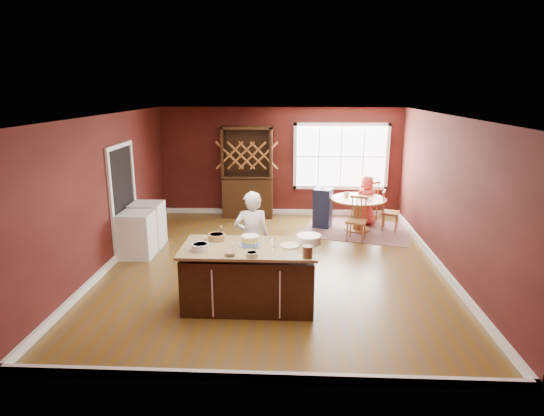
# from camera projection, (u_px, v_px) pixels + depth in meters

# --- Properties ---
(room_shell) EXTENTS (7.00, 7.00, 7.00)m
(room_shell) POSITION_uv_depth(u_px,v_px,m) (275.00, 193.00, 8.03)
(room_shell) COLOR brown
(room_shell) RESTS_ON ground
(window) EXTENTS (2.36, 0.10, 1.66)m
(window) POSITION_uv_depth(u_px,v_px,m) (341.00, 157.00, 11.27)
(window) COLOR white
(window) RESTS_ON room_shell
(doorway) EXTENTS (0.08, 1.26, 2.13)m
(doorway) POSITION_uv_depth(u_px,v_px,m) (124.00, 201.00, 8.83)
(doorway) COLOR white
(doorway) RESTS_ON room_shell
(kitchen_island) EXTENTS (1.96, 1.03, 0.92)m
(kitchen_island) POSITION_uv_depth(u_px,v_px,m) (249.00, 277.00, 6.71)
(kitchen_island) COLOR black
(kitchen_island) RESTS_ON ground
(dining_table) EXTENTS (1.25, 1.25, 0.75)m
(dining_table) POSITION_uv_depth(u_px,v_px,m) (358.00, 208.00, 10.25)
(dining_table) COLOR brown
(dining_table) RESTS_ON ground
(baker) EXTENTS (0.63, 0.47, 1.57)m
(baker) POSITION_uv_depth(u_px,v_px,m) (252.00, 238.00, 7.35)
(baker) COLOR silver
(baker) RESTS_ON ground
(layer_cake) EXTENTS (0.36, 0.36, 0.15)m
(layer_cake) POSITION_uv_depth(u_px,v_px,m) (250.00, 240.00, 6.63)
(layer_cake) COLOR white
(layer_cake) RESTS_ON kitchen_island
(bowl_blue) EXTENTS (0.25, 0.25, 0.10)m
(bowl_blue) POSITION_uv_depth(u_px,v_px,m) (200.00, 247.00, 6.42)
(bowl_blue) COLOR white
(bowl_blue) RESTS_ON kitchen_island
(bowl_yellow) EXTENTS (0.25, 0.25, 0.09)m
(bowl_yellow) POSITION_uv_depth(u_px,v_px,m) (217.00, 237.00, 6.86)
(bowl_yellow) COLOR olive
(bowl_yellow) RESTS_ON kitchen_island
(bowl_pink) EXTENTS (0.16, 0.16, 0.06)m
(bowl_pink) POSITION_uv_depth(u_px,v_px,m) (230.00, 254.00, 6.22)
(bowl_pink) COLOR #AEBECE
(bowl_pink) RESTS_ON kitchen_island
(bowl_olive) EXTENTS (0.17, 0.17, 0.06)m
(bowl_olive) POSITION_uv_depth(u_px,v_px,m) (252.00, 254.00, 6.18)
(bowl_olive) COLOR beige
(bowl_olive) RESTS_ON kitchen_island
(drinking_glass) EXTENTS (0.07, 0.07, 0.14)m
(drinking_glass) POSITION_uv_depth(u_px,v_px,m) (274.00, 243.00, 6.54)
(drinking_glass) COLOR silver
(drinking_glass) RESTS_ON kitchen_island
(dinner_plate) EXTENTS (0.29, 0.29, 0.02)m
(dinner_plate) POSITION_uv_depth(u_px,v_px,m) (290.00, 246.00, 6.60)
(dinner_plate) COLOR beige
(dinner_plate) RESTS_ON kitchen_island
(white_tub) EXTENTS (0.36, 0.36, 0.13)m
(white_tub) POSITION_uv_depth(u_px,v_px,m) (309.00, 239.00, 6.71)
(white_tub) COLOR white
(white_tub) RESTS_ON kitchen_island
(stoneware_crock) EXTENTS (0.14, 0.14, 0.16)m
(stoneware_crock) POSITION_uv_depth(u_px,v_px,m) (308.00, 252.00, 6.14)
(stoneware_crock) COLOR #512E1F
(stoneware_crock) RESTS_ON kitchen_island
(rug) EXTENTS (2.71, 2.34, 0.01)m
(rug) POSITION_uv_depth(u_px,v_px,m) (357.00, 230.00, 10.38)
(rug) COLOR brown
(rug) RESTS_ON ground
(chair_east) EXTENTS (0.47, 0.48, 0.93)m
(chair_east) POSITION_uv_depth(u_px,v_px,m) (391.00, 211.00, 10.25)
(chair_east) COLOR brown
(chair_east) RESTS_ON ground
(chair_south) EXTENTS (0.51, 0.50, 0.96)m
(chair_south) POSITION_uv_depth(u_px,v_px,m) (357.00, 219.00, 9.53)
(chair_south) COLOR #986035
(chair_south) RESTS_ON ground
(chair_north) EXTENTS (0.58, 0.57, 1.02)m
(chair_north) POSITION_uv_depth(u_px,v_px,m) (367.00, 201.00, 10.98)
(chair_north) COLOR #9C6028
(chair_north) RESTS_ON ground
(seated_woman) EXTENTS (0.67, 0.55, 1.18)m
(seated_woman) POSITION_uv_depth(u_px,v_px,m) (366.00, 200.00, 10.68)
(seated_woman) COLOR #D04040
(seated_woman) RESTS_ON ground
(high_chair) EXTENTS (0.48, 0.48, 0.96)m
(high_chair) POSITION_uv_depth(u_px,v_px,m) (323.00, 207.00, 10.51)
(high_chair) COLOR black
(high_chair) RESTS_ON ground
(toddler) EXTENTS (0.18, 0.14, 0.26)m
(toddler) POSITION_uv_depth(u_px,v_px,m) (324.00, 192.00, 10.55)
(toddler) COLOR #8CA5BF
(toddler) RESTS_ON high_chair
(table_plate) EXTENTS (0.20, 0.20, 0.01)m
(table_plate) POSITION_uv_depth(u_px,v_px,m) (368.00, 199.00, 10.11)
(table_plate) COLOR beige
(table_plate) RESTS_ON dining_table
(table_cup) EXTENTS (0.16, 0.16, 0.10)m
(table_cup) POSITION_uv_depth(u_px,v_px,m) (347.00, 194.00, 10.34)
(table_cup) COLOR white
(table_cup) RESTS_ON dining_table
(hutch) EXTENTS (1.23, 0.51, 2.25)m
(hutch) POSITION_uv_depth(u_px,v_px,m) (248.00, 172.00, 11.23)
(hutch) COLOR #432716
(hutch) RESTS_ON ground
(washer) EXTENTS (0.60, 0.58, 0.87)m
(washer) POSITION_uv_depth(u_px,v_px,m) (137.00, 235.00, 8.65)
(washer) COLOR white
(washer) RESTS_ON ground
(dryer) EXTENTS (0.62, 0.60, 0.90)m
(dryer) POSITION_uv_depth(u_px,v_px,m) (148.00, 224.00, 9.27)
(dryer) COLOR white
(dryer) RESTS_ON ground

